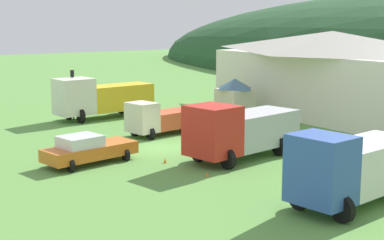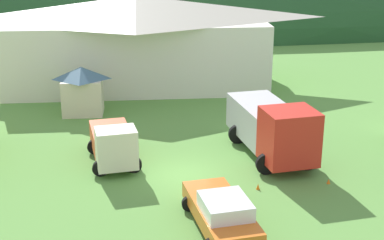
{
  "view_description": "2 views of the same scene",
  "coord_description": "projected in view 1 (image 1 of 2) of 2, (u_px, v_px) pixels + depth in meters",
  "views": [
    {
      "loc": [
        30.13,
        -18.63,
        7.98
      ],
      "look_at": [
        2.32,
        0.55,
        2.05
      ],
      "focal_mm": 54.05,
      "sensor_mm": 36.0,
      "label": 1
    },
    {
      "loc": [
        -1.99,
        -25.98,
        11.9
      ],
      "look_at": [
        0.7,
        3.91,
        1.58
      ],
      "focal_mm": 52.44,
      "sensor_mm": 36.0,
      "label": 2
    }
  ],
  "objects": [
    {
      "name": "traffic_light_west",
      "position": [
        73.0,
        89.0,
        45.96
      ],
      "size": [
        0.2,
        0.32,
        3.97
      ],
      "color": "#4C4C51",
      "rests_on": "ground"
    },
    {
      "name": "box_truck_blue",
      "position": [
        352.0,
        166.0,
        24.83
      ],
      "size": [
        3.73,
        7.13,
        3.37
      ],
      "rotation": [
        0.0,
        0.0,
        -1.46
      ],
      "color": "#3356AD",
      "rests_on": "ground"
    },
    {
      "name": "traffic_cone_near_pickup",
      "position": [
        165.0,
        163.0,
        32.39
      ],
      "size": [
        0.36,
        0.36,
        0.57
      ],
      "primitive_type": "cone",
      "color": "orange",
      "rests_on": "ground"
    },
    {
      "name": "play_shed_cream",
      "position": [
        235.0,
        98.0,
        46.74
      ],
      "size": [
        2.83,
        2.39,
        3.23
      ],
      "color": "beige",
      "rests_on": "ground"
    },
    {
      "name": "heavy_rig_striped",
      "position": [
        100.0,
        97.0,
        46.69
      ],
      "size": [
        3.55,
        8.39,
        3.38
      ],
      "rotation": [
        0.0,
        0.0,
        -1.49
      ],
      "color": "silver",
      "rests_on": "ground"
    },
    {
      "name": "crane_truck_red",
      "position": [
        239.0,
        130.0,
        33.1
      ],
      "size": [
        4.08,
        7.76,
        3.32
      ],
      "rotation": [
        0.0,
        0.0,
        -1.41
      ],
      "color": "red",
      "rests_on": "ground"
    },
    {
      "name": "depot_building",
      "position": [
        331.0,
        73.0,
        47.45
      ],
      "size": [
        21.26,
        9.58,
        7.0
      ],
      "color": "white",
      "rests_on": "ground"
    },
    {
      "name": "ground_plane",
      "position": [
        164.0,
        148.0,
        36.23
      ],
      "size": [
        200.0,
        200.0,
        0.0
      ],
      "primitive_type": "plane",
      "color": "#5B9342"
    },
    {
      "name": "traffic_cone_mid_row",
      "position": [
        207.0,
        176.0,
        29.67
      ],
      "size": [
        0.36,
        0.36,
        0.48
      ],
      "primitive_type": "cone",
      "color": "orange",
      "rests_on": "ground"
    },
    {
      "name": "service_pickup_orange",
      "position": [
        88.0,
        149.0,
        32.08
      ],
      "size": [
        2.99,
        5.56,
        1.66
      ],
      "rotation": [
        0.0,
        0.0,
        -1.41
      ],
      "color": "orange",
      "rests_on": "ground"
    },
    {
      "name": "light_truck_cream",
      "position": [
        157.0,
        118.0,
        39.97
      ],
      "size": [
        3.0,
        5.3,
        2.41
      ],
      "rotation": [
        0.0,
        0.0,
        -1.41
      ],
      "color": "beige",
      "rests_on": "ground"
    }
  ]
}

